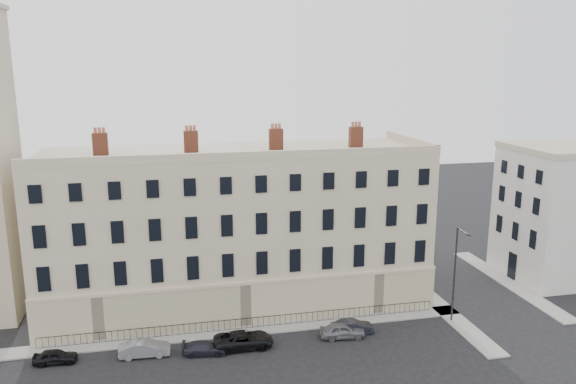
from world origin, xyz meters
The scene contains 14 objects.
ground centered at (0.00, 0.00, 0.00)m, with size 160.00×160.00×0.00m, color black.
terrace centered at (-5.97, 11.97, 7.50)m, with size 36.22×12.22×17.00m.
adjacent_building centered at (29.00, 11.00, 7.00)m, with size 10.00×10.00×14.00m, color silver.
pavement_terrace centered at (-10.00, 5.00, 0.06)m, with size 48.00×2.00×0.12m, color gray.
pavement_east_return centered at (13.00, 8.00, 0.06)m, with size 2.00×24.00×0.12m, color gray.
pavement_adjacent centered at (23.00, 10.00, 0.06)m, with size 2.00×20.00×0.12m, color gray.
railings centered at (-6.00, 5.40, 0.55)m, with size 35.00×0.04×0.96m.
car_a centered at (-21.54, 2.80, 0.57)m, with size 1.34×3.34×1.14m, color black.
car_b centered at (-14.71, 2.47, 0.66)m, with size 1.41×4.03×1.33m, color slate.
car_c centered at (-9.97, 1.76, 0.53)m, with size 1.48×3.64×1.06m, color #20212B.
car_d centered at (-6.73, 2.16, 0.69)m, with size 2.29×4.96×1.38m, color black.
car_e centered at (1.80, 2.07, 0.66)m, with size 1.56×3.87×1.32m, color slate.
car_f centered at (2.91, 2.63, 0.60)m, with size 1.28×3.67×1.21m, color black.
streetlamp centered at (12.54, 2.87, 4.94)m, with size 0.36×1.93×8.91m.
Camera 1 is at (-12.22, -40.20, 22.91)m, focal length 35.00 mm.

